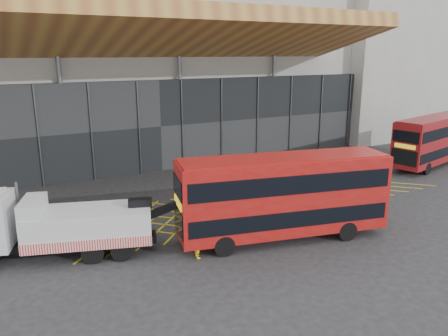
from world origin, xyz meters
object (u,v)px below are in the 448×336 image
recovery_truck (51,225)px  bus_towed (283,194)px  worker (197,242)px  bus_second (434,139)px

recovery_truck → bus_towed: bus_towed is taller
worker → bus_second: bearing=-68.2°
recovery_truck → worker: (6.54, -3.60, -0.94)m
worker → recovery_truck: bearing=69.0°
bus_second → recovery_truck: bearing=172.7°
bus_towed → bus_second: bearing=30.1°
bus_second → worker: bearing=-178.8°
bus_towed → worker: bus_towed is taller
bus_second → worker: size_ratio=6.80×
bus_towed → worker: size_ratio=7.14×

